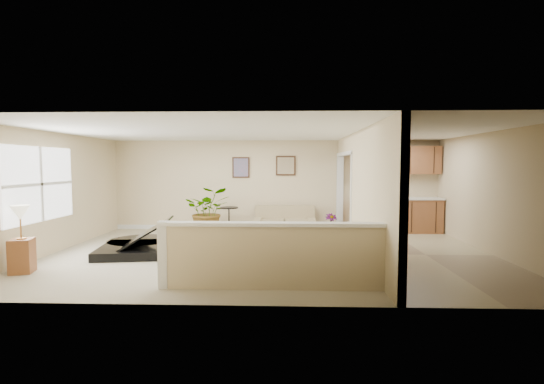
{
  "coord_description": "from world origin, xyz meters",
  "views": [
    {
      "loc": [
        0.32,
        -7.98,
        1.83
      ],
      "look_at": [
        0.01,
        0.4,
        1.25
      ],
      "focal_mm": 26.0,
      "sensor_mm": 36.0,
      "label": 1
    }
  ],
  "objects_px": {
    "piano_bench": "(214,244)",
    "accent_table": "(229,217)",
    "loveseat": "(285,220)",
    "small_plant": "(331,227)",
    "lamp_stand": "(21,244)",
    "piano": "(143,221)",
    "palm_plant": "(208,211)"
  },
  "relations": [
    {
      "from": "piano_bench",
      "to": "accent_table",
      "type": "xyz_separation_m",
      "value": [
        -0.09,
        2.69,
        0.18
      ]
    },
    {
      "from": "piano_bench",
      "to": "loveseat",
      "type": "xyz_separation_m",
      "value": [
        1.38,
        2.84,
        0.08
      ]
    },
    {
      "from": "small_plant",
      "to": "lamp_stand",
      "type": "xyz_separation_m",
      "value": [
        -5.6,
        -3.6,
        0.24
      ]
    },
    {
      "from": "piano_bench",
      "to": "lamp_stand",
      "type": "xyz_separation_m",
      "value": [
        -3.04,
        -1.22,
        0.21
      ]
    },
    {
      "from": "accent_table",
      "to": "piano_bench",
      "type": "bearing_deg",
      "value": -88.03
    },
    {
      "from": "piano",
      "to": "palm_plant",
      "type": "bearing_deg",
      "value": 56.64
    },
    {
      "from": "palm_plant",
      "to": "small_plant",
      "type": "height_order",
      "value": "palm_plant"
    },
    {
      "from": "accent_table",
      "to": "small_plant",
      "type": "xyz_separation_m",
      "value": [
        2.65,
        -0.32,
        -0.2
      ]
    },
    {
      "from": "loveseat",
      "to": "lamp_stand",
      "type": "xyz_separation_m",
      "value": [
        -4.42,
        -4.07,
        0.13
      ]
    },
    {
      "from": "loveseat",
      "to": "small_plant",
      "type": "xyz_separation_m",
      "value": [
        1.18,
        -0.47,
        -0.11
      ]
    },
    {
      "from": "piano",
      "to": "small_plant",
      "type": "relative_size",
      "value": 3.7
    },
    {
      "from": "piano",
      "to": "accent_table",
      "type": "relative_size",
      "value": 3.06
    },
    {
      "from": "loveseat",
      "to": "small_plant",
      "type": "distance_m",
      "value": 1.27
    },
    {
      "from": "accent_table",
      "to": "small_plant",
      "type": "distance_m",
      "value": 2.68
    },
    {
      "from": "piano_bench",
      "to": "loveseat",
      "type": "bearing_deg",
      "value": 64.07
    },
    {
      "from": "lamp_stand",
      "to": "loveseat",
      "type": "bearing_deg",
      "value": 42.59
    },
    {
      "from": "piano_bench",
      "to": "accent_table",
      "type": "relative_size",
      "value": 1.16
    },
    {
      "from": "piano",
      "to": "loveseat",
      "type": "xyz_separation_m",
      "value": [
        2.96,
        2.42,
        -0.3
      ]
    },
    {
      "from": "accent_table",
      "to": "piano",
      "type": "bearing_deg",
      "value": -123.14
    },
    {
      "from": "loveseat",
      "to": "accent_table",
      "type": "height_order",
      "value": "loveseat"
    },
    {
      "from": "palm_plant",
      "to": "small_plant",
      "type": "xyz_separation_m",
      "value": [
        3.16,
        -0.12,
        -0.37
      ]
    },
    {
      "from": "piano_bench",
      "to": "palm_plant",
      "type": "distance_m",
      "value": 2.59
    },
    {
      "from": "palm_plant",
      "to": "small_plant",
      "type": "relative_size",
      "value": 2.19
    },
    {
      "from": "small_plant",
      "to": "lamp_stand",
      "type": "height_order",
      "value": "lamp_stand"
    },
    {
      "from": "loveseat",
      "to": "accent_table",
      "type": "relative_size",
      "value": 2.33
    },
    {
      "from": "accent_table",
      "to": "lamp_stand",
      "type": "bearing_deg",
      "value": -126.97
    },
    {
      "from": "small_plant",
      "to": "piano",
      "type": "bearing_deg",
      "value": -154.73
    },
    {
      "from": "piano",
      "to": "accent_table",
      "type": "xyz_separation_m",
      "value": [
        1.48,
        2.27,
        -0.2
      ]
    },
    {
      "from": "palm_plant",
      "to": "lamp_stand",
      "type": "xyz_separation_m",
      "value": [
        -2.44,
        -3.72,
        -0.13
      ]
    },
    {
      "from": "piano_bench",
      "to": "small_plant",
      "type": "height_order",
      "value": "small_plant"
    },
    {
      "from": "palm_plant",
      "to": "piano_bench",
      "type": "bearing_deg",
      "value": -76.41
    },
    {
      "from": "small_plant",
      "to": "lamp_stand",
      "type": "bearing_deg",
      "value": -147.27
    }
  ]
}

